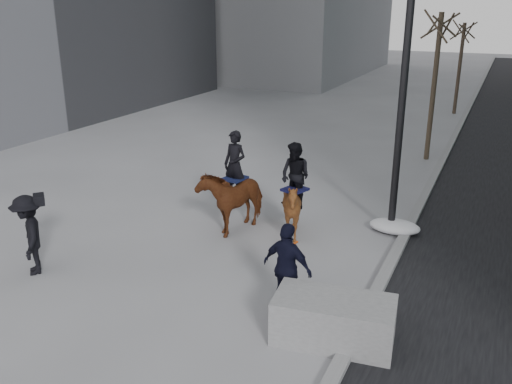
% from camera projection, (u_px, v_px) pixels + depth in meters
% --- Properties ---
extents(ground, '(120.00, 120.00, 0.00)m').
position_uv_depth(ground, '(233.00, 274.00, 11.64)').
color(ground, gray).
rests_on(ground, ground).
extents(curb, '(0.25, 90.00, 0.12)m').
position_uv_depth(curb, '(439.00, 167.00, 18.99)').
color(curb, gray).
rests_on(curb, ground).
extents(planter, '(2.14, 1.26, 0.81)m').
position_uv_depth(planter, '(334.00, 320.00, 9.23)').
color(planter, gray).
rests_on(planter, ground).
extents(tree_near, '(1.20, 1.20, 5.81)m').
position_uv_depth(tree_near, '(435.00, 80.00, 19.27)').
color(tree_near, '#3C3224').
rests_on(tree_near, ground).
extents(tree_far, '(1.20, 1.20, 5.09)m').
position_uv_depth(tree_far, '(460.00, 64.00, 27.69)').
color(tree_far, '#3B2F22').
rests_on(tree_far, ground).
extents(mounted_left, '(1.24, 2.09, 2.52)m').
position_uv_depth(mounted_left, '(233.00, 193.00, 13.78)').
color(mounted_left, '#4F200F').
rests_on(mounted_left, ground).
extents(mounted_right, '(1.67, 1.77, 2.39)m').
position_uv_depth(mounted_right, '(293.00, 201.00, 13.15)').
color(mounted_right, '#461D0E').
rests_on(mounted_right, ground).
extents(feeder, '(1.09, 0.95, 1.75)m').
position_uv_depth(feeder, '(287.00, 268.00, 10.03)').
color(feeder, black).
rests_on(feeder, ground).
extents(camera_crew, '(1.27, 1.26, 1.75)m').
position_uv_depth(camera_crew, '(29.00, 235.00, 11.45)').
color(camera_crew, black).
rests_on(camera_crew, ground).
extents(lamppost, '(0.25, 1.11, 9.09)m').
position_uv_depth(lamppost, '(409.00, 27.00, 12.25)').
color(lamppost, black).
rests_on(lamppost, ground).
extents(snow_piles, '(1.27, 6.01, 0.32)m').
position_uv_depth(snow_piles, '(374.00, 263.00, 11.83)').
color(snow_piles, silver).
rests_on(snow_piles, ground).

